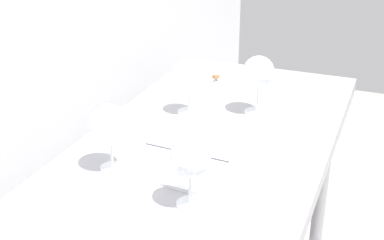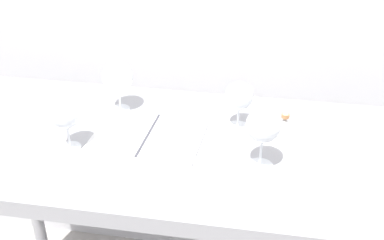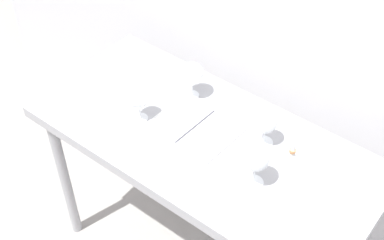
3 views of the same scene
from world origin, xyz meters
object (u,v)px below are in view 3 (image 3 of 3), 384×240
object	(u,v)px
tasting_sheet_upper	(160,79)
open_notebook	(195,127)
wine_glass_far_left	(192,74)
wine_glass_near_right	(256,159)
wine_glass_near_left	(138,98)
decanter_funnel	(291,158)
wine_glass_far_right	(266,123)

from	to	relation	value
tasting_sheet_upper	open_notebook	bearing A→B (deg)	-18.19
wine_glass_far_left	wine_glass_near_right	world-z (taller)	wine_glass_near_right
wine_glass_far_left	wine_glass_near_left	bearing A→B (deg)	-108.16
wine_glass_near_left	open_notebook	bearing A→B (deg)	24.78
decanter_funnel	open_notebook	bearing A→B (deg)	-171.39
wine_glass_far_right	wine_glass_near_left	bearing A→B (deg)	-157.70
wine_glass_near_left	open_notebook	size ratio (longest dim) A/B	0.48
wine_glass_far_left	wine_glass_near_right	size ratio (longest dim) A/B	0.94
wine_glass_near_right	decanter_funnel	size ratio (longest dim) A/B	1.52
wine_glass_far_left	wine_glass_far_right	size ratio (longest dim) A/B	1.09
tasting_sheet_upper	wine_glass_near_right	bearing A→B (deg)	-13.68
wine_glass_near_left	wine_glass_near_right	distance (m)	0.55
wine_glass_near_left	decanter_funnel	size ratio (longest dim) A/B	1.36
wine_glass_far_left	open_notebook	distance (m)	0.22
open_notebook	decanter_funnel	world-z (taller)	decanter_funnel
wine_glass_far_left	wine_glass_near_right	xyz separation A→B (m)	(0.47, -0.24, 0.01)
wine_glass_far_left	open_notebook	size ratio (longest dim) A/B	0.50
wine_glass_near_left	wine_glass_far_right	distance (m)	0.50
wine_glass_near_right	open_notebook	bearing A→B (deg)	164.24
wine_glass_far_left	tasting_sheet_upper	distance (m)	0.21
wine_glass_far_left	wine_glass_far_right	bearing A→B (deg)	-7.06
wine_glass_near_left	decanter_funnel	bearing A→B (deg)	14.46
decanter_funnel	wine_glass_far_left	bearing A→B (deg)	171.03
wine_glass_near_left	decanter_funnel	world-z (taller)	wine_glass_near_left
tasting_sheet_upper	decanter_funnel	size ratio (longest dim) A/B	2.33
wine_glass_near_right	decanter_funnel	world-z (taller)	wine_glass_near_right
wine_glass_near_right	decanter_funnel	xyz separation A→B (m)	(0.06, 0.16, -0.09)
tasting_sheet_upper	wine_glass_far_right	bearing A→B (deg)	1.94
wine_glass_near_right	wine_glass_far_right	size ratio (longest dim) A/B	1.16
wine_glass_near_right	open_notebook	size ratio (longest dim) A/B	0.54
wine_glass_far_left	tasting_sheet_upper	world-z (taller)	wine_glass_far_left
wine_glass_far_left	decanter_funnel	world-z (taller)	wine_glass_far_left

